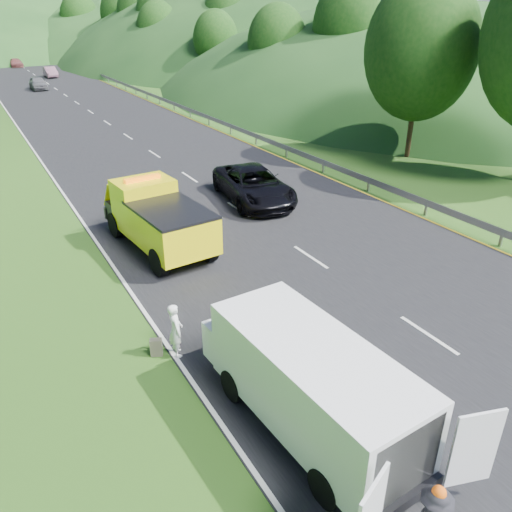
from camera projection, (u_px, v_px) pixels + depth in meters
ground at (306, 331)px, 14.97m from camera, size 320.00×320.00×0.00m
road_surface at (91, 112)px, 47.45m from camera, size 14.00×200.00×0.02m
guardrail at (127, 90)px, 60.45m from camera, size 0.06×140.00×1.52m
tree_line_right at (198, 78)px, 71.95m from camera, size 14.00×140.00×14.00m
hills_backdrop at (14, 50)px, 122.76m from camera, size 201.00×288.60×44.00m
tow_truck at (157, 217)px, 19.69m from camera, size 2.85×6.41×2.68m
white_van at (308, 380)px, 11.00m from camera, size 3.59×6.68×2.33m
woman at (178, 354)px, 13.95m from camera, size 0.53×0.65×1.60m
child at (254, 380)px, 12.99m from camera, size 0.55×0.52×0.90m
suitcase at (156, 347)px, 13.80m from camera, size 0.37×0.30×0.53m
passing_suv at (254, 201)px, 25.20m from camera, size 3.61×6.33×1.66m
dist_car_a at (39, 90)px, 60.88m from camera, size 1.76×4.39×1.49m
dist_car_b at (51, 77)px, 72.27m from camera, size 1.51×4.32×1.42m
dist_car_c at (17, 67)px, 85.45m from camera, size 1.89×4.65×1.35m
dist_car_d at (31, 61)px, 96.10m from camera, size 1.76×4.39×1.49m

